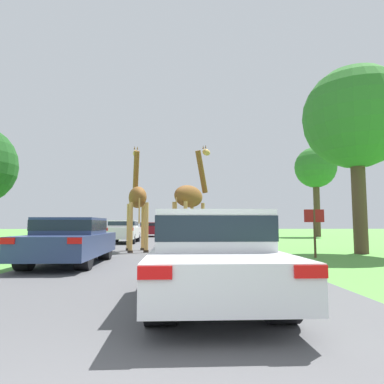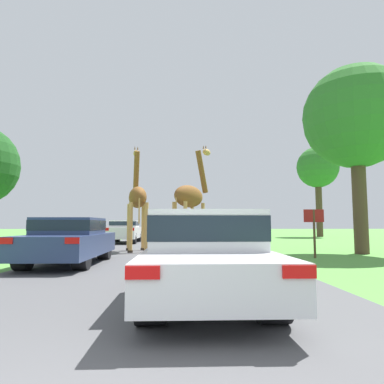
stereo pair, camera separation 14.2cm
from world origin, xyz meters
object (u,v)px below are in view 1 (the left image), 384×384
object	(u,v)px
giraffe_companion	(137,199)
car_queue_right	(124,231)
car_lead_maroon	(209,251)
car_far_ahead	(208,230)
tree_right_cluster	(316,169)
sign_post	(314,224)
giraffe_near_road	(190,197)
tree_left_edge	(355,119)
car_rear_follower	(150,229)
car_queue_left	(193,230)
car_verge_right	(71,239)

from	to	relation	value
giraffe_companion	car_queue_right	bearing A→B (deg)	91.74
car_lead_maroon	car_queue_right	world-z (taller)	car_queue_right
car_far_ahead	tree_right_cluster	bearing A→B (deg)	41.09
car_far_ahead	sign_post	bearing A→B (deg)	-74.12
giraffe_near_road	sign_post	bearing A→B (deg)	2.23
car_far_ahead	tree_right_cluster	world-z (taller)	tree_right_cluster
car_far_ahead	tree_left_edge	distance (m)	10.77
giraffe_near_road	car_rear_follower	size ratio (longest dim) A/B	1.08
giraffe_near_road	tree_left_edge	bearing A→B (deg)	24.99
tree_left_edge	car_queue_right	bearing A→B (deg)	141.60
giraffe_near_road	tree_right_cluster	distance (m)	20.91
tree_left_edge	giraffe_companion	bearing A→B (deg)	169.69
car_queue_left	car_far_ahead	bearing A→B (deg)	-82.40
car_queue_left	tree_right_cluster	xyz separation A→B (m)	(11.72, 4.21, 5.59)
car_queue_right	tree_left_edge	xyz separation A→B (m)	(10.47, -8.30, 4.66)
sign_post	car_far_ahead	bearing A→B (deg)	105.88
car_queue_right	car_far_ahead	distance (m)	5.26
car_queue_right	giraffe_companion	bearing A→B (deg)	-76.81
car_far_ahead	car_queue_left	bearing A→B (deg)	97.60
car_rear_follower	tree_right_cluster	world-z (taller)	tree_right_cluster
giraffe_near_road	car_far_ahead	distance (m)	7.05
car_queue_right	tree_right_cluster	size ratio (longest dim) A/B	0.51
car_rear_follower	car_lead_maroon	bearing A→B (deg)	-83.81
car_queue_right	tree_left_edge	distance (m)	14.15
car_queue_left	car_far_ahead	distance (m)	5.43
car_queue_left	car_verge_right	bearing A→B (deg)	-104.64
tree_left_edge	sign_post	size ratio (longest dim) A/B	4.54
giraffe_companion	car_verge_right	size ratio (longest dim) A/B	1.09
car_queue_left	sign_post	distance (m)	15.49
car_lead_maroon	tree_right_cluster	bearing A→B (deg)	63.93
tree_right_cluster	sign_post	bearing A→B (deg)	-113.12
giraffe_near_road	giraffe_companion	world-z (taller)	giraffe_companion
car_far_ahead	car_rear_follower	distance (m)	11.92
giraffe_near_road	car_queue_right	distance (m)	7.98
car_lead_maroon	car_queue_right	distance (m)	16.49
car_queue_right	car_verge_right	size ratio (longest dim) A/B	0.97
car_queue_right	car_verge_right	xyz separation A→B (m)	(0.19, -11.34, -0.03)
car_rear_follower	tree_left_edge	world-z (taller)	tree_left_edge
car_far_ahead	car_verge_right	bearing A→B (deg)	-114.20
giraffe_companion	car_far_ahead	world-z (taller)	giraffe_companion
car_verge_right	sign_post	bearing A→B (deg)	11.31
giraffe_companion	sign_post	xyz separation A→B (m)	(6.46, -3.10, -1.07)
car_queue_left	car_verge_right	size ratio (longest dim) A/B	1.01
car_lead_maroon	car_far_ahead	xyz separation A→B (m)	(1.51, 15.99, 0.07)
car_queue_left	tree_left_edge	xyz separation A→B (m)	(5.93, -13.61, 4.68)
giraffe_companion	tree_left_edge	bearing A→B (deg)	-21.76
car_rear_follower	tree_left_edge	xyz separation A→B (m)	(9.66, -19.28, 4.70)
car_lead_maroon	tree_right_cluster	world-z (taller)	tree_right_cluster
tree_left_edge	tree_right_cluster	xyz separation A→B (m)	(5.79, 17.82, 0.91)
giraffe_near_road	tree_left_edge	xyz separation A→B (m)	(6.62, -1.48, 3.11)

